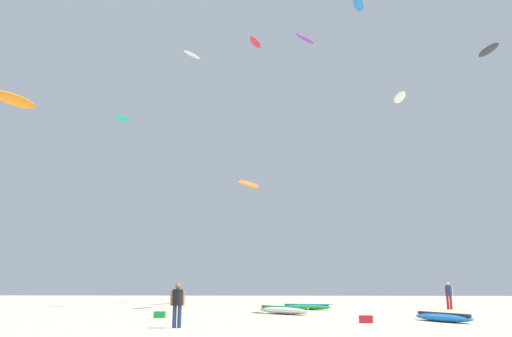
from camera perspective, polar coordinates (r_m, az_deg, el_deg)
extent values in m
cylinder|color=navy|center=(21.17, -8.99, -15.87)|extent=(0.16, 0.16, 0.84)
cylinder|color=navy|center=(21.16, -8.45, -15.89)|extent=(0.16, 0.16, 0.84)
cylinder|color=black|center=(21.14, -8.65, -13.89)|extent=(0.39, 0.39, 0.63)
cylinder|color=#936B4C|center=(21.15, -9.29, -13.94)|extent=(0.11, 0.11, 0.58)
cylinder|color=#936B4C|center=(21.12, -8.03, -13.98)|extent=(0.11, 0.11, 0.58)
sphere|color=#936B4C|center=(21.13, -8.62, -12.71)|extent=(0.23, 0.23, 0.23)
cylinder|color=#B21E23|center=(37.78, 20.41, -13.70)|extent=(0.17, 0.17, 0.88)
cylinder|color=#B21E23|center=(37.76, 20.72, -13.68)|extent=(0.17, 0.17, 0.88)
cylinder|color=navy|center=(37.76, 20.47, -12.53)|extent=(0.40, 0.40, 0.66)
cylinder|color=beige|center=(37.78, 20.11, -12.59)|extent=(0.12, 0.12, 0.61)
cylinder|color=beige|center=(37.73, 20.84, -12.54)|extent=(0.12, 0.12, 0.61)
sphere|color=beige|center=(37.75, 20.42, -11.84)|extent=(0.24, 0.24, 0.24)
ellipsoid|color=blue|center=(25.70, 19.98, -15.21)|extent=(2.45, 3.41, 0.40)
cylinder|color=#2D2D33|center=(25.70, 19.96, -14.87)|extent=(1.61, 2.78, 0.15)
ellipsoid|color=green|center=(35.02, 5.61, -14.99)|extent=(3.31, 1.66, 0.38)
cylinder|color=blue|center=(35.02, 5.60, -14.76)|extent=(2.88, 0.85, 0.14)
ellipsoid|color=white|center=(30.05, 3.15, -15.39)|extent=(3.49, 3.28, 0.42)
cylinder|color=green|center=(30.04, 3.14, -15.07)|extent=(2.66, 2.42, 0.16)
cube|color=red|center=(24.03, 12.03, -15.96)|extent=(0.56, 0.36, 0.32)
cube|color=green|center=(27.37, -10.58, -15.57)|extent=(0.56, 0.36, 0.32)
ellipsoid|color=red|center=(44.97, -0.08, 13.74)|extent=(1.17, 2.18, 0.25)
cylinder|color=red|center=(45.01, -0.08, 13.85)|extent=(0.63, 1.88, 0.09)
ellipsoid|color=#2D2D33|center=(52.73, 24.27, 11.84)|extent=(1.41, 3.05, 0.45)
ellipsoid|color=white|center=(60.50, -7.07, 12.34)|extent=(2.13, 2.78, 0.44)
cylinder|color=orange|center=(60.55, -7.07, 12.45)|extent=(1.42, 2.23, 0.12)
ellipsoid|color=orange|center=(45.53, -0.85, -1.72)|extent=(2.49, 3.37, 0.81)
cylinder|color=#E5598C|center=(45.55, -0.85, -1.54)|extent=(1.66, 2.73, 0.15)
ellipsoid|color=blue|center=(43.93, 11.21, 17.47)|extent=(1.49, 2.85, 0.40)
cylinder|color=yellow|center=(43.99, 11.20, 17.61)|extent=(0.77, 2.46, 0.12)
ellipsoid|color=white|center=(34.83, 15.56, 7.58)|extent=(0.71, 2.05, 0.50)
ellipsoid|color=orange|center=(48.09, -25.13, 6.87)|extent=(2.88, 4.51, 0.97)
ellipsoid|color=purple|center=(52.84, 5.46, 14.05)|extent=(2.41, 2.68, 0.55)
ellipsoid|color=#19B29E|center=(49.67, -14.57, 5.31)|extent=(1.21, 2.37, 0.39)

